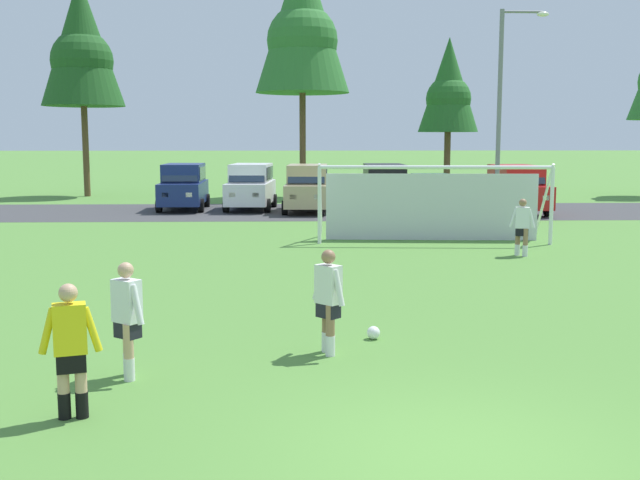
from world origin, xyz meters
TOP-DOWN VIEW (x-y plane):
  - ground_plane at (0.00, 15.00)m, footprint 400.00×400.00m
  - parking_lot_strip at (0.00, 26.97)m, footprint 52.00×8.40m
  - soccer_ball at (-0.38, 4.61)m, footprint 0.22×0.22m
  - soccer_goal at (2.80, 16.75)m, footprint 7.53×2.43m
  - referee at (-4.34, 1.15)m, footprint 0.75×0.34m
  - player_striker_near at (-4.01, 2.68)m, footprint 0.59×0.57m
  - player_midfield_center at (-1.17, 3.78)m, footprint 0.52×0.64m
  - player_defender_far at (4.79, 13.47)m, footprint 0.72×0.34m
  - parked_car_slot_far_left at (-6.94, 28.15)m, footprint 2.20×4.63m
  - parked_car_slot_left at (-3.76, 28.03)m, footprint 2.40×4.73m
  - parked_car_slot_center_left at (-1.10, 26.80)m, footprint 2.34×4.70m
  - parked_car_slot_center at (2.51, 27.38)m, footprint 2.18×4.62m
  - parked_car_slot_center_right at (4.73, 26.84)m, footprint 2.25×4.31m
  - parked_car_slot_right at (8.27, 25.85)m, footprint 2.24×4.65m
  - tree_left_edge at (-13.84, 36.76)m, footprint 4.69×4.69m
  - tree_mid_left at (-1.23, 35.82)m, footprint 5.34×5.34m
  - tree_center_back at (6.92, 34.76)m, footprint 3.35×3.35m
  - street_lamp at (6.61, 22.37)m, footprint 2.00×0.32m

SIDE VIEW (x-z plane):
  - ground_plane at x=0.00m, z-range 0.00..0.00m
  - parking_lot_strip at x=0.00m, z-range 0.00..0.01m
  - soccer_ball at x=-0.38m, z-range 0.00..0.22m
  - referee at x=-4.34m, z-range 0.00..1.64m
  - player_striker_near at x=-4.01m, z-range 0.00..1.64m
  - player_midfield_center at x=-1.17m, z-range 0.00..1.64m
  - player_defender_far at x=4.79m, z-range 0.00..1.64m
  - parked_car_slot_center_right at x=4.73m, z-range 0.02..1.74m
  - parked_car_slot_far_left at x=-6.94m, z-range 0.03..2.19m
  - parked_car_slot_left at x=-3.76m, z-range 0.03..2.19m
  - parked_car_slot_center_left at x=-1.10m, z-range 0.03..2.19m
  - parked_car_slot_center at x=2.51m, z-range 0.03..2.19m
  - parked_car_slot_right at x=8.27m, z-range 0.03..2.19m
  - soccer_goal at x=2.80m, z-range 0.01..2.58m
  - street_lamp at x=6.61m, z-range 0.14..8.49m
  - tree_center_back at x=6.92m, z-range 1.67..10.60m
  - tree_left_edge at x=-13.84m, z-range 2.35..14.86m
  - tree_mid_left at x=-1.23m, z-range 2.68..16.92m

